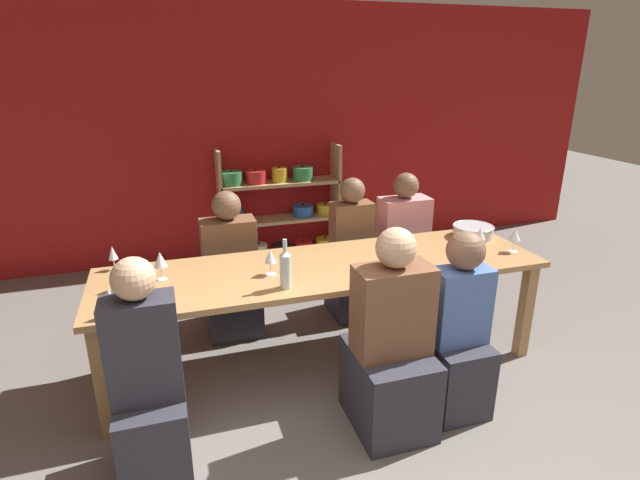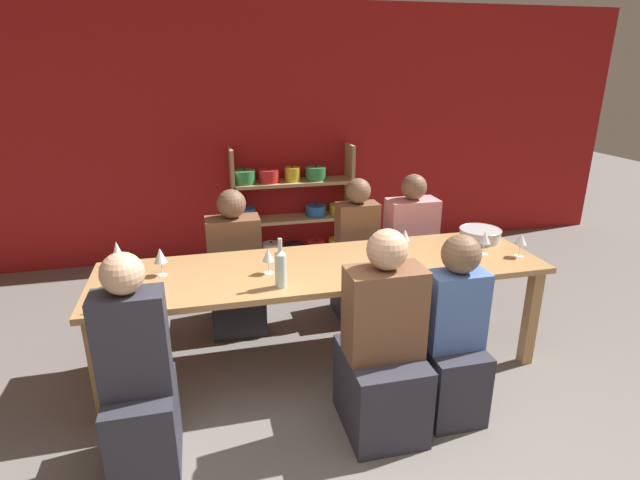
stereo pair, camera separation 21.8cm
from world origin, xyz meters
TOP-DOWN VIEW (x-y plane):
  - wall_back_red at (0.00, 3.83)m, footprint 8.80×0.06m
  - shelf_unit at (0.36, 3.63)m, footprint 1.34×0.30m
  - dining_table at (0.18, 1.42)m, footprint 3.04×0.84m
  - mixing_bowl at (1.49, 1.62)m, footprint 0.32×0.32m
  - wine_bottle_green at (-0.16, 1.14)m, footprint 0.07×0.07m
  - wine_glass_red_a at (-1.14, 1.40)m, footprint 0.07×0.07m
  - wine_glass_empty_a at (-1.15, 1.06)m, footprint 0.07×0.07m
  - wine_glass_white_a at (1.59, 1.25)m, footprint 0.08×0.08m
  - wine_glass_white_b at (0.84, 1.56)m, footprint 0.08×0.08m
  - wine_glass_empty_b at (-0.88, 1.50)m, footprint 0.08×0.08m
  - wine_glass_red_b at (1.36, 1.34)m, footprint 0.08×0.08m
  - wine_glass_white_c at (-1.18, 1.77)m, footprint 0.06×0.06m
  - wine_glass_white_d at (-0.20, 1.37)m, footprint 0.08×0.08m
  - person_near_a at (0.35, 0.68)m, footprint 0.44×0.54m
  - person_far_a at (0.64, 2.09)m, footprint 0.34×0.43m
  - person_near_b at (-0.99, 0.69)m, footprint 0.35×0.44m
  - person_far_b at (1.15, 2.14)m, footprint 0.43×0.54m
  - person_near_c at (0.81, 0.71)m, footprint 0.34×0.43m
  - person_far_c at (-0.37, 2.14)m, footprint 0.42×0.53m

SIDE VIEW (x-z plane):
  - person_far_c at x=-0.37m, z-range -0.16..1.01m
  - person_far_b at x=1.15m, z-range -0.16..1.04m
  - person_near_c at x=0.81m, z-range -0.14..1.04m
  - person_far_a at x=0.64m, z-range -0.15..1.06m
  - person_near_a at x=0.35m, z-range -0.17..1.08m
  - person_near_b at x=-0.99m, z-range -0.15..1.09m
  - shelf_unit at x=0.36m, z-range -0.10..1.13m
  - dining_table at x=0.18m, z-range 0.31..1.08m
  - mixing_bowl at x=1.49m, z-range 0.77..0.87m
  - wine_glass_red_a at x=-1.14m, z-range 0.80..0.95m
  - wine_glass_white_b at x=0.84m, z-range 0.80..0.96m
  - wine_glass_white_c at x=-1.18m, z-range 0.80..0.97m
  - wine_glass_white_d at x=-0.20m, z-range 0.81..0.98m
  - wine_glass_red_b at x=1.36m, z-range 0.81..0.98m
  - wine_glass_white_a at x=1.59m, z-range 0.81..0.98m
  - wine_glass_empty_a at x=-1.15m, z-range 0.81..0.99m
  - wine_bottle_green at x=-0.16m, z-range 0.74..1.06m
  - wine_glass_empty_b at x=-0.88m, z-range 0.81..1.00m
  - wall_back_red at x=0.00m, z-range 0.00..2.70m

